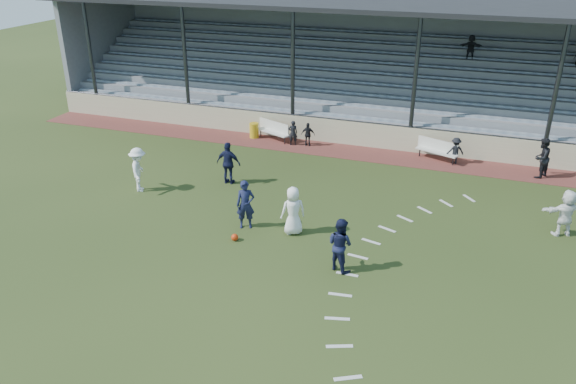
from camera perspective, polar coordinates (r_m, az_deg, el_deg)
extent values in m
plane|color=#2A3817|center=(18.51, -2.61, -6.73)|extent=(90.00, 90.00, 0.00)
cube|color=#5A2824|center=(27.54, 5.59, 4.16)|extent=(34.00, 2.00, 0.02)
cube|color=#C1B795|center=(28.30, 6.17, 5.98)|extent=(34.00, 0.18, 1.20)
cube|color=silver|center=(28.72, -1.59, 6.09)|extent=(2.00, 1.15, 0.06)
cube|color=silver|center=(28.84, -1.44, 6.69)|extent=(1.87, 0.83, 0.54)
cylinder|color=#2B2D33|center=(29.36, -2.78, 6.02)|extent=(0.06, 0.06, 0.40)
cylinder|color=#2B2D33|center=(28.24, -0.33, 5.27)|extent=(0.06, 0.06, 0.40)
cube|color=silver|center=(26.96, 14.86, 3.96)|extent=(2.01, 1.11, 0.06)
cube|color=silver|center=(27.08, 14.96, 4.61)|extent=(1.88, 0.79, 0.54)
cylinder|color=#2B2D33|center=(27.39, 13.23, 3.96)|extent=(0.06, 0.06, 0.40)
cylinder|color=#2B2D33|center=(26.71, 16.41, 3.05)|extent=(0.06, 0.06, 0.40)
cylinder|color=gold|center=(29.21, -3.46, 6.28)|extent=(0.48, 0.48, 0.76)
sphere|color=red|center=(19.52, -5.43, -4.60)|extent=(0.25, 0.25, 0.25)
imported|color=white|center=(19.56, 0.52, -1.91)|extent=(1.02, 0.93, 1.76)
imported|color=#141938|center=(19.99, -4.34, -1.29)|extent=(0.77, 0.65, 1.80)
imported|color=#141938|center=(17.57, 5.31, -5.32)|extent=(1.07, 0.98, 1.77)
imported|color=white|center=(23.62, -14.93, 2.20)|extent=(1.15, 1.38, 1.85)
imported|color=#141938|center=(23.65, -6.06, 2.93)|extent=(1.07, 0.45, 1.82)
imported|color=white|center=(21.71, 26.40, -1.92)|extent=(1.66, 1.09, 1.71)
imported|color=black|center=(26.45, 24.35, 3.18)|extent=(1.03, 1.09, 1.77)
imported|color=black|center=(28.02, 0.50, 6.03)|extent=(0.53, 0.44, 1.26)
imported|color=black|center=(27.92, 2.05, 5.86)|extent=(0.72, 0.38, 1.17)
imported|color=black|center=(26.79, 16.63, 4.05)|extent=(0.92, 0.74, 1.24)
cube|color=gray|center=(28.81, 6.44, 6.31)|extent=(34.00, 0.80, 1.20)
cube|color=gray|center=(28.71, 6.55, 7.60)|extent=(33.00, 0.28, 0.10)
cube|color=gray|center=(29.49, 6.83, 7.14)|extent=(34.00, 0.80, 1.60)
cube|color=gray|center=(29.34, 6.96, 8.78)|extent=(33.00, 0.28, 0.10)
cube|color=gray|center=(30.18, 7.20, 7.93)|extent=(34.00, 0.80, 2.00)
cube|color=gray|center=(29.99, 7.35, 9.90)|extent=(33.00, 0.28, 0.10)
cube|color=gray|center=(30.88, 7.56, 8.69)|extent=(34.00, 0.80, 2.40)
cube|color=gray|center=(30.65, 7.73, 10.98)|extent=(33.00, 0.28, 0.10)
cube|color=gray|center=(31.58, 7.90, 9.41)|extent=(34.00, 0.80, 2.80)
cube|color=gray|center=(31.32, 8.10, 12.01)|extent=(33.00, 0.28, 0.10)
cube|color=gray|center=(32.28, 8.23, 10.10)|extent=(34.00, 0.80, 3.20)
cube|color=gray|center=(32.01, 8.45, 13.00)|extent=(33.00, 0.28, 0.10)
cube|color=gray|center=(33.00, 8.55, 10.76)|extent=(34.00, 0.80, 3.60)
cube|color=gray|center=(32.70, 8.79, 13.94)|extent=(33.00, 0.28, 0.10)
cube|color=gray|center=(33.71, 8.85, 11.39)|extent=(34.00, 0.80, 4.00)
cube|color=gray|center=(33.40, 9.12, 14.84)|extent=(33.00, 0.28, 0.10)
cube|color=gray|center=(34.44, 9.14, 11.99)|extent=(34.00, 0.80, 4.40)
cube|color=gray|center=(34.11, 9.44, 15.71)|extent=(33.00, 0.28, 0.10)
cube|color=gray|center=(34.81, 9.45, 13.79)|extent=(34.00, 0.40, 6.40)
cube|color=gray|center=(38.35, -18.05, 13.95)|extent=(0.30, 7.80, 6.40)
cube|color=black|center=(30.54, 8.44, 18.62)|extent=(34.60, 9.00, 0.22)
cylinder|color=#2B2D33|center=(34.23, -19.37, 12.66)|extent=(0.20, 0.20, 6.50)
cylinder|color=#2B2D33|center=(30.91, -10.35, 12.44)|extent=(0.20, 0.20, 6.50)
cylinder|color=#2B2D33|center=(28.47, 0.48, 11.79)|extent=(0.20, 0.20, 6.50)
cylinder|color=#2B2D33|center=(27.16, 12.74, 10.55)|extent=(0.20, 0.20, 6.50)
cylinder|color=#2B2D33|center=(27.15, 25.48, 8.75)|extent=(0.20, 0.20, 6.50)
cylinder|color=#2B2D33|center=(28.10, 6.23, 7.24)|extent=(34.00, 0.05, 0.05)
imported|color=black|center=(31.99, 18.09, 13.85)|extent=(1.20, 0.51, 1.25)
cube|color=silver|center=(23.64, 17.92, -0.60)|extent=(0.54, 0.61, 0.01)
cube|color=silver|center=(22.94, 15.77, -1.11)|extent=(0.59, 0.56, 0.01)
cube|color=silver|center=(22.18, 13.72, -1.79)|extent=(0.64, 0.51, 0.01)
cube|color=silver|center=(21.37, 11.79, -2.65)|extent=(0.67, 0.44, 0.01)
cube|color=silver|center=(20.52, 10.02, -3.72)|extent=(0.70, 0.37, 0.01)
cube|color=silver|center=(19.63, 8.45, -5.00)|extent=(0.71, 0.29, 0.01)
cube|color=silver|center=(18.71, 7.10, -6.52)|extent=(0.71, 0.21, 0.01)
cube|color=silver|center=(17.78, 6.04, -8.30)|extent=(0.70, 0.12, 0.01)
cube|color=silver|center=(16.85, 5.32, -10.35)|extent=(0.71, 0.21, 0.01)
cube|color=silver|center=(15.93, 5.02, -12.69)|extent=(0.71, 0.29, 0.01)
cube|color=silver|center=(15.04, 5.25, -15.34)|extent=(0.70, 0.37, 0.01)
cube|color=silver|center=(14.21, 6.11, -18.28)|extent=(0.67, 0.44, 0.01)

